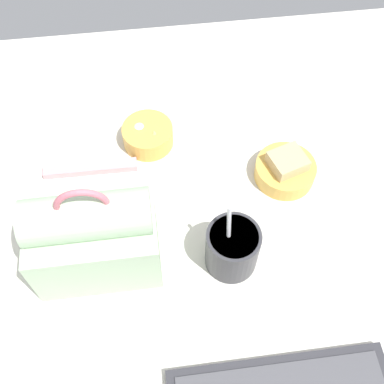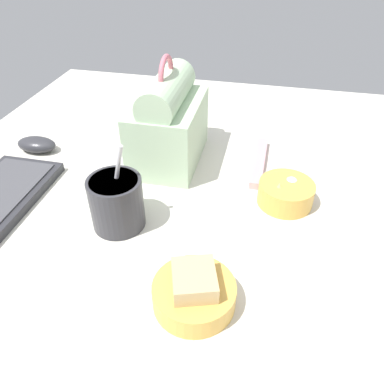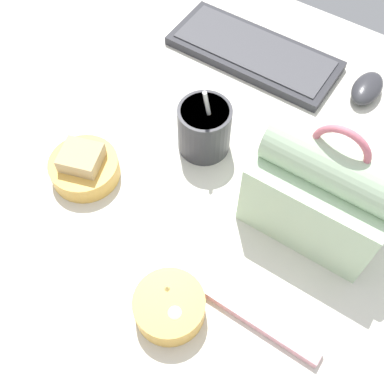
{
  "view_description": "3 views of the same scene",
  "coord_description": "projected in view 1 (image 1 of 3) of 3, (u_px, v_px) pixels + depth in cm",
  "views": [
    {
      "loc": [
        10.4,
        43.64,
        81.24
      ],
      "look_at": [
        4.49,
        -2.73,
        7.0
      ],
      "focal_mm": 45.0,
      "sensor_mm": 36.0,
      "label": 1
    },
    {
      "loc": [
        -46.5,
        -14.08,
        47.11
      ],
      "look_at": [
        4.49,
        -2.73,
        7.0
      ],
      "focal_mm": 35.0,
      "sensor_mm": 36.0,
      "label": 2
    },
    {
      "loc": [
        26.33,
        -35.81,
        71.36
      ],
      "look_at": [
        4.49,
        -2.73,
        7.0
      ],
      "focal_mm": 45.0,
      "sensor_mm": 36.0,
      "label": 3
    }
  ],
  "objects": [
    {
      "name": "desk_surface",
      "position": [
        217.0,
        218.0,
        0.92
      ],
      "size": [
        140.0,
        110.0,
        2.0
      ],
      "color": "silver",
      "rests_on": "ground"
    },
    {
      "name": "lunch_bag",
      "position": [
        94.0,
        237.0,
        0.79
      ],
      "size": [
        20.69,
        13.49,
        22.96
      ],
      "color": "#B7D6AD",
      "rests_on": "desk_surface"
    },
    {
      "name": "bento_bowl_sandwich",
      "position": [
        285.0,
        169.0,
        0.94
      ],
      "size": [
        11.76,
        11.76,
        6.34
      ],
      "color": "#EAB24C",
      "rests_on": "desk_surface"
    },
    {
      "name": "bento_bowl_snacks",
      "position": [
        148.0,
        135.0,
        0.98
      ],
      "size": [
        10.32,
        10.32,
        5.28
      ],
      "color": "#EAB24C",
      "rests_on": "desk_surface"
    },
    {
      "name": "soup_cup",
      "position": [
        232.0,
        248.0,
        0.82
      ],
      "size": [
        9.21,
        9.21,
        15.75
      ],
      "color": "#333338",
      "rests_on": "desk_surface"
    },
    {
      "name": "chopstick_case",
      "position": [
        91.0,
        168.0,
        0.96
      ],
      "size": [
        18.52,
        2.64,
        1.6
      ],
      "color": "pink",
      "rests_on": "desk_surface"
    }
  ]
}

